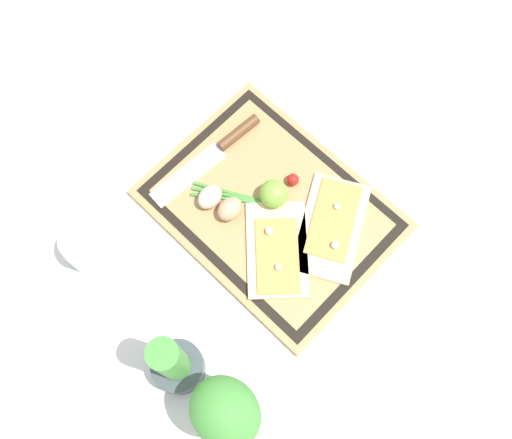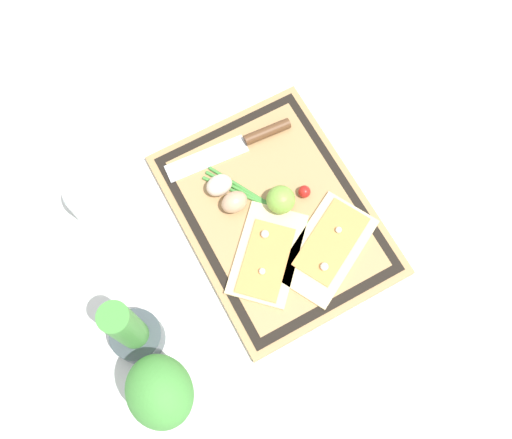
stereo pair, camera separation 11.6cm
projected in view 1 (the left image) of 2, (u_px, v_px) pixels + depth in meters
The scene contains 13 objects.
ground_plane at pixel (271, 211), 1.21m from camera, with size 6.00×6.00×0.00m, color white.
cutting_board at pixel (271, 209), 1.20m from camera, with size 0.47×0.35×0.02m.
pizza_slice_near at pixel (332, 226), 1.17m from camera, with size 0.20×0.24×0.02m.
pizza_slice_far at pixel (277, 251), 1.16m from camera, with size 0.22×0.22×0.02m.
knife at pixel (224, 145), 1.23m from camera, with size 0.05×0.27×0.02m.
egg_brown at pixel (230, 209), 1.17m from camera, with size 0.04×0.05×0.04m, color tan.
egg_pink at pixel (210, 197), 1.18m from camera, with size 0.04×0.05×0.04m, color beige.
lime at pixel (274, 194), 1.17m from camera, with size 0.06×0.06×0.06m, color #7FB742.
cherry_tomato_red at pixel (293, 180), 1.20m from camera, with size 0.03×0.03×0.03m, color red.
scallion_bunch at pixel (275, 206), 1.19m from camera, with size 0.30×0.21×0.01m.
herb_pot at pixel (175, 364), 1.03m from camera, with size 0.09×0.09×0.24m.
sauce_jar at pixel (87, 248), 1.14m from camera, with size 0.09×0.09×0.09m.
herb_glass at pixel (226, 413), 0.97m from camera, with size 0.12×0.11×0.19m.
Camera 1 is at (-0.27, 0.32, 1.14)m, focal length 42.00 mm.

